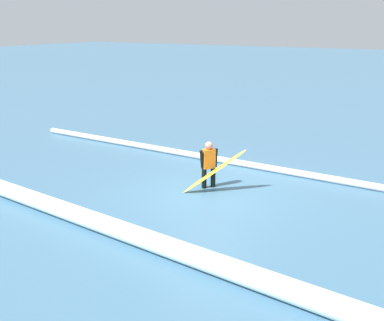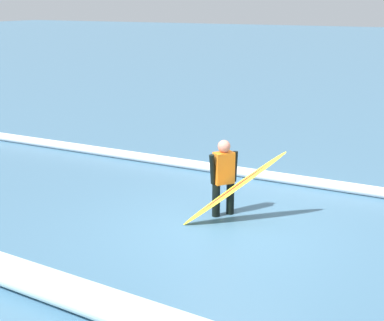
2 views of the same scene
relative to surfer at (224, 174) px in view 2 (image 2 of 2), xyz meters
name	(u,v)px [view 2 (image 2 of 2)]	position (x,y,z in m)	size (l,w,h in m)	color
ground_plane	(228,227)	(-0.31, 0.48, -0.75)	(154.85, 154.85, 0.00)	#3E6784
surfer	(224,174)	(0.00, 0.00, 0.00)	(0.36, 0.50, 1.35)	black
surfboard	(234,188)	(-0.31, 0.23, -0.14)	(1.56, 1.23, 1.25)	yellow
wave_crest_foreground	(211,167)	(1.33, -2.21, -0.64)	(0.21, 0.21, 15.26)	white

